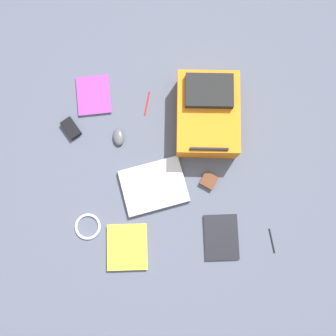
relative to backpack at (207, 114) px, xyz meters
name	(u,v)px	position (x,y,z in m)	size (l,w,h in m)	color
ground_plane	(161,161)	(0.30, 0.21, -0.09)	(3.73, 3.73, 0.00)	#4C5160
backpack	(207,114)	(0.00, 0.00, 0.00)	(0.41, 0.51, 0.21)	orange
laptop	(154,186)	(0.36, 0.34, -0.08)	(0.38, 0.30, 0.03)	#929296
book_blue	(127,247)	(0.55, 0.65, -0.08)	(0.25, 0.27, 0.02)	silver
book_comic	(221,237)	(0.03, 0.68, -0.08)	(0.21, 0.27, 0.02)	silver
book_red	(94,95)	(0.62, -0.24, -0.08)	(0.20, 0.24, 0.02)	silver
computer_mouse	(119,137)	(0.51, 0.03, -0.08)	(0.06, 0.10, 0.03)	#4C4C51
cable_coil	(88,227)	(0.75, 0.51, -0.09)	(0.14, 0.14, 0.01)	silver
power_brick	(71,128)	(0.77, -0.06, -0.08)	(0.07, 0.12, 0.03)	black
pen_black	(147,103)	(0.32, -0.14, -0.09)	(0.01, 0.01, 0.14)	red
pen_blue	(272,241)	(-0.24, 0.74, -0.09)	(0.01, 0.01, 0.13)	black
earbud_pouch	(209,181)	(0.05, 0.36, -0.08)	(0.08, 0.08, 0.03)	#59331E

